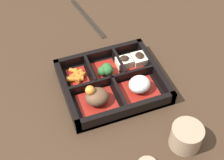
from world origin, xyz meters
TOP-DOWN VIEW (x-y plane):
  - ground_plane at (0.00, 0.00)m, footprint 3.00×3.00m
  - bento_base at (0.00, 0.00)m, footprint 0.26×0.23m
  - bento_rim at (0.00, -0.00)m, footprint 0.26×0.23m
  - bowl_rice at (-0.06, 0.05)m, footprint 0.10×0.08m
  - bowl_stew at (0.06, 0.05)m, footprint 0.10×0.08m
  - bowl_tofu at (-0.08, -0.05)m, footprint 0.09×0.08m
  - bowl_greens at (0.00, -0.04)m, footprint 0.06×0.08m
  - bowl_carrots at (0.08, -0.05)m, footprint 0.06×0.08m
  - tea_cup at (-0.10, 0.22)m, footprint 0.07×0.07m
  - chopsticks at (-0.03, -0.31)m, footprint 0.06×0.23m

SIDE VIEW (x-z plane):
  - ground_plane at x=0.00m, z-range 0.00..0.00m
  - chopsticks at x=-0.03m, z-range 0.00..0.01m
  - bento_base at x=0.00m, z-range 0.00..0.01m
  - bowl_carrots at x=0.08m, z-range 0.01..0.03m
  - bento_rim at x=0.00m, z-range 0.00..0.04m
  - bowl_tofu at x=-0.08m, z-range 0.01..0.04m
  - bowl_greens at x=0.00m, z-range 0.01..0.04m
  - bowl_rice at x=-0.06m, z-range 0.01..0.05m
  - tea_cup at x=-0.10m, z-range 0.00..0.06m
  - bowl_stew at x=0.06m, z-range 0.00..0.06m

